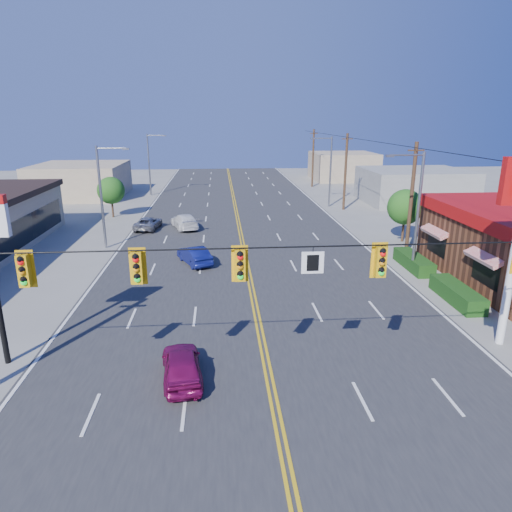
{
  "coord_description": "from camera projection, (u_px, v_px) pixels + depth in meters",
  "views": [
    {
      "loc": [
        -1.82,
        -14.12,
        10.04
      ],
      "look_at": [
        0.26,
        11.53,
        2.2
      ],
      "focal_mm": 32.0,
      "sensor_mm": 36.0,
      "label": 1
    }
  ],
  "objects": [
    {
      "name": "tree_west",
      "position": [
        111.0,
        191.0,
        47.13
      ],
      "size": [
        2.8,
        2.8,
        4.2
      ],
      "color": "#47301E",
      "rests_on": "ground"
    },
    {
      "name": "utility_pole_far",
      "position": [
        313.0,
        158.0,
        67.74
      ],
      "size": [
        0.28,
        0.28,
        8.4
      ],
      "primitive_type": "cylinder",
      "color": "#47301E",
      "rests_on": "ground"
    },
    {
      "name": "tree_kfc_rear",
      "position": [
        405.0,
        207.0,
        37.69
      ],
      "size": [
        2.94,
        2.94,
        4.41
      ],
      "color": "#47301E",
      "rests_on": "ground"
    },
    {
      "name": "bld_east_mid",
      "position": [
        414.0,
        186.0,
        55.78
      ],
      "size": [
        12.0,
        10.0,
        4.0
      ],
      "primitive_type": "cube",
      "color": "gray",
      "rests_on": "ground"
    },
    {
      "name": "ground",
      "position": [
        275.0,
        406.0,
        16.53
      ],
      "size": [
        160.0,
        160.0,
        0.0
      ],
      "primitive_type": "plane",
      "color": "gray",
      "rests_on": "ground"
    },
    {
      "name": "road",
      "position": [
        244.0,
        251.0,
        35.59
      ],
      "size": [
        20.0,
        120.0,
        0.06
      ],
      "primitive_type": "cube",
      "color": "#2D2D30",
      "rests_on": "ground"
    },
    {
      "name": "streetlight_se",
      "position": [
        416.0,
        207.0,
        29.4
      ],
      "size": [
        2.55,
        0.25,
        8.0
      ],
      "color": "gray",
      "rests_on": "ground"
    },
    {
      "name": "car_silver",
      "position": [
        148.0,
        224.0,
        42.36
      ],
      "size": [
        2.44,
        4.32,
        1.14
      ],
      "primitive_type": "imported",
      "rotation": [
        0.0,
        0.0,
        3.0
      ],
      "color": "gray",
      "rests_on": "ground"
    },
    {
      "name": "utility_pole_near",
      "position": [
        411.0,
        201.0,
        33.41
      ],
      "size": [
        0.28,
        0.28,
        8.4
      ],
      "primitive_type": "cylinder",
      "color": "#47301E",
      "rests_on": "ground"
    },
    {
      "name": "car_white",
      "position": [
        185.0,
        222.0,
        42.69
      ],
      "size": [
        3.18,
        4.98,
        1.34
      ],
      "primitive_type": "imported",
      "rotation": [
        0.0,
        0.0,
        3.45
      ],
      "color": "white",
      "rests_on": "ground"
    },
    {
      "name": "streetlight_ne",
      "position": [
        329.0,
        168.0,
        52.28
      ],
      "size": [
        2.55,
        0.25,
        8.0
      ],
      "color": "gray",
      "rests_on": "ground"
    },
    {
      "name": "car_magenta",
      "position": [
        182.0,
        366.0,
        17.99
      ],
      "size": [
        1.96,
        3.89,
        1.27
      ],
      "primitive_type": "imported",
      "rotation": [
        0.0,
        0.0,
        3.27
      ],
      "color": "maroon",
      "rests_on": "ground"
    },
    {
      "name": "bld_west_far",
      "position": [
        81.0,
        180.0,
        60.14
      ],
      "size": [
        11.0,
        12.0,
        4.2
      ],
      "primitive_type": "cube",
      "color": "tan",
      "rests_on": "ground"
    },
    {
      "name": "streetlight_sw",
      "position": [
        103.0,
        192.0,
        35.36
      ],
      "size": [
        2.55,
        0.25,
        8.0
      ],
      "color": "gray",
      "rests_on": "ground"
    },
    {
      "name": "utility_pole_mid",
      "position": [
        345.0,
        172.0,
        50.57
      ],
      "size": [
        0.28,
        0.28,
        8.4
      ],
      "primitive_type": "cylinder",
      "color": "#47301E",
      "rests_on": "ground"
    },
    {
      "name": "streetlight_nw",
      "position": [
        150.0,
        161.0,
        60.15
      ],
      "size": [
        2.55,
        0.25,
        8.0
      ],
      "color": "gray",
      "rests_on": "ground"
    },
    {
      "name": "car_blue",
      "position": [
        194.0,
        256.0,
        32.3
      ],
      "size": [
        2.77,
        4.05,
        1.26
      ],
      "primitive_type": "imported",
      "rotation": [
        0.0,
        0.0,
        3.56
      ],
      "color": "navy",
      "rests_on": "ground"
    },
    {
      "name": "signal_span",
      "position": [
        273.0,
        280.0,
        15.1
      ],
      "size": [
        24.32,
        0.34,
        9.0
      ],
      "color": "#47301E",
      "rests_on": "ground"
    },
    {
      "name": "bld_east_far",
      "position": [
        343.0,
        166.0,
        76.47
      ],
      "size": [
        10.0,
        10.0,
        4.4
      ],
      "primitive_type": "cube",
      "color": "tan",
      "rests_on": "ground"
    }
  ]
}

